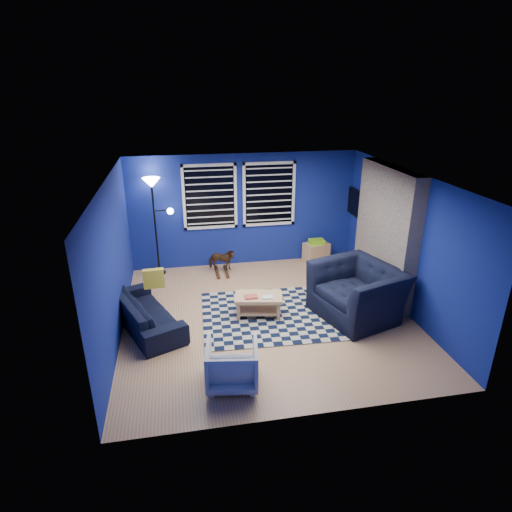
{
  "coord_description": "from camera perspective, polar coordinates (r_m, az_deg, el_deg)",
  "views": [
    {
      "loc": [
        -1.42,
        -6.53,
        3.88
      ],
      "look_at": [
        -0.15,
        0.3,
        1.05
      ],
      "focal_mm": 30.0,
      "sensor_mm": 36.0,
      "label": 1
    }
  ],
  "objects": [
    {
      "name": "armchair_bent",
      "position": [
        6.02,
        -3.21,
        -14.14
      ],
      "size": [
        0.79,
        0.81,
        0.65
      ],
      "primitive_type": "imported",
      "rotation": [
        0.0,
        0.0,
        2.99
      ],
      "color": "gray",
      "rests_on": "floor"
    },
    {
      "name": "tv",
      "position": [
        9.69,
        13.44,
        6.7
      ],
      "size": [
        0.07,
        1.0,
        0.58
      ],
      "color": "black",
      "rests_on": "wall_right"
    },
    {
      "name": "floor_lamp",
      "position": [
        9.05,
        -13.47,
        7.74
      ],
      "size": [
        0.57,
        0.35,
        2.1
      ],
      "color": "black",
      "rests_on": "floor"
    },
    {
      "name": "rug",
      "position": [
        7.76,
        2.24,
        -7.79
      ],
      "size": [
        2.59,
        2.11,
        0.02
      ],
      "primitive_type": "cube",
      "rotation": [
        0.0,
        0.0,
        -0.04
      ],
      "color": "black",
      "rests_on": "floor"
    },
    {
      "name": "ceiling",
      "position": [
        6.82,
        1.7,
        10.46
      ],
      "size": [
        5.0,
        5.0,
        0.0
      ],
      "primitive_type": "plane",
      "rotation": [
        3.14,
        0.0,
        0.0
      ],
      "color": "white",
      "rests_on": "wall_back"
    },
    {
      "name": "wall_right",
      "position": [
        8.06,
        19.26,
        1.81
      ],
      "size": [
        0.0,
        5.0,
        5.0
      ],
      "primitive_type": "plane",
      "rotation": [
        1.57,
        0.0,
        -1.57
      ],
      "color": "navy",
      "rests_on": "floor"
    },
    {
      "name": "sofa",
      "position": [
        7.53,
        -14.42,
        -7.27
      ],
      "size": [
        2.0,
        1.4,
        0.54
      ],
      "primitive_type": "imported",
      "rotation": [
        0.0,
        0.0,
        1.97
      ],
      "color": "black",
      "rests_on": "floor"
    },
    {
      "name": "rocking_horse",
      "position": [
        9.27,
        -4.63,
        -0.53
      ],
      "size": [
        0.4,
        0.63,
        0.49
      ],
      "primitive_type": "imported",
      "rotation": [
        0.0,
        0.0,
        1.32
      ],
      "color": "#412315",
      "rests_on": "floor"
    },
    {
      "name": "coffee_table",
      "position": [
        7.61,
        0.32,
        -6.04
      ],
      "size": [
        0.9,
        0.62,
        0.42
      ],
      "rotation": [
        0.0,
        0.0,
        -0.18
      ],
      "color": "tan",
      "rests_on": "rug"
    },
    {
      "name": "cabinet",
      "position": [
        9.98,
        8.02,
        0.54
      ],
      "size": [
        0.62,
        0.49,
        0.54
      ],
      "rotation": [
        0.0,
        0.0,
        0.26
      ],
      "color": "tan",
      "rests_on": "floor"
    },
    {
      "name": "window_left",
      "position": [
        9.3,
        -6.17,
        7.82
      ],
      "size": [
        1.17,
        0.06,
        1.42
      ],
      "color": "black",
      "rests_on": "wall_back"
    },
    {
      "name": "window_right",
      "position": [
        9.48,
        1.75,
        8.22
      ],
      "size": [
        1.17,
        0.06,
        1.42
      ],
      "color": "black",
      "rests_on": "wall_back"
    },
    {
      "name": "floor",
      "position": [
        7.73,
        1.49,
        -8.01
      ],
      "size": [
        5.0,
        5.0,
        0.0
      ],
      "primitive_type": "plane",
      "color": "tan",
      "rests_on": "ground"
    },
    {
      "name": "wall_back",
      "position": [
        9.51,
        -1.58,
        6.08
      ],
      "size": [
        5.0,
        0.0,
        5.0
      ],
      "primitive_type": "plane",
      "rotation": [
        1.57,
        0.0,
        0.0
      ],
      "color": "navy",
      "rests_on": "floor"
    },
    {
      "name": "wall_left",
      "position": [
        7.12,
        -18.5,
        -0.74
      ],
      "size": [
        0.0,
        5.0,
        5.0
      ],
      "primitive_type": "plane",
      "rotation": [
        1.57,
        0.0,
        1.57
      ],
      "color": "navy",
      "rests_on": "floor"
    },
    {
      "name": "armchair_big",
      "position": [
        7.75,
        13.35,
        -4.67
      ],
      "size": [
        1.74,
        1.63,
        0.93
      ],
      "primitive_type": "imported",
      "rotation": [
        0.0,
        0.0,
        -1.26
      ],
      "color": "black",
      "rests_on": "floor"
    },
    {
      "name": "throw_pillow",
      "position": [
        7.65,
        -13.48,
        -2.94
      ],
      "size": [
        0.37,
        0.13,
        0.34
      ],
      "primitive_type": "cube",
      "rotation": [
        0.0,
        0.0,
        0.06
      ],
      "color": "gold",
      "rests_on": "sofa"
    },
    {
      "name": "fireplace",
      "position": [
        8.42,
        16.76,
        2.59
      ],
      "size": [
        0.65,
        2.0,
        2.5
      ],
      "color": "gray",
      "rests_on": "floor"
    }
  ]
}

